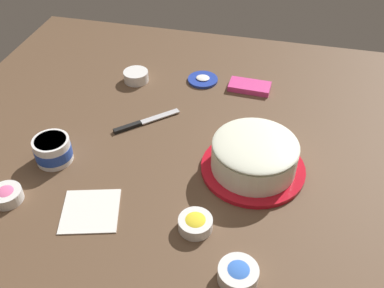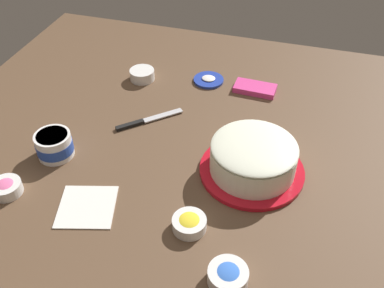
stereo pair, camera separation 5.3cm
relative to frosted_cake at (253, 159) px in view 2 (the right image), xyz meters
name	(u,v)px [view 2 (the right image)]	position (x,y,z in m)	size (l,w,h in m)	color
ground_plane	(162,143)	(-0.29, 0.05, -0.05)	(1.54, 1.54, 0.00)	brown
frosted_cake	(253,159)	(0.00, 0.00, 0.00)	(0.31, 0.31, 0.11)	red
frosting_tub	(54,145)	(-0.59, -0.09, -0.01)	(0.11, 0.11, 0.08)	white
frosting_tub_lid	(209,80)	(-0.25, 0.44, -0.05)	(0.11, 0.11, 0.02)	#233DAD
spreading_knife	(144,121)	(-0.39, 0.13, -0.05)	(0.19, 0.17, 0.01)	silver
sprinkle_bowl_pink	(6,187)	(-0.64, -0.27, -0.03)	(0.09, 0.09, 0.04)	white
sprinkle_bowl_yellow	(189,223)	(-0.12, -0.25, -0.03)	(0.09, 0.09, 0.04)	white
sprinkle_bowl_orange	(142,74)	(-0.49, 0.38, -0.03)	(0.09, 0.09, 0.04)	white
sprinkle_bowl_blue	(228,275)	(0.01, -0.37, -0.03)	(0.09, 0.09, 0.04)	white
candy_box_lower	(255,88)	(-0.07, 0.42, -0.04)	(0.15, 0.08, 0.02)	#E53D8E
paper_napkin	(87,206)	(-0.40, -0.26, -0.05)	(0.15, 0.15, 0.01)	white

